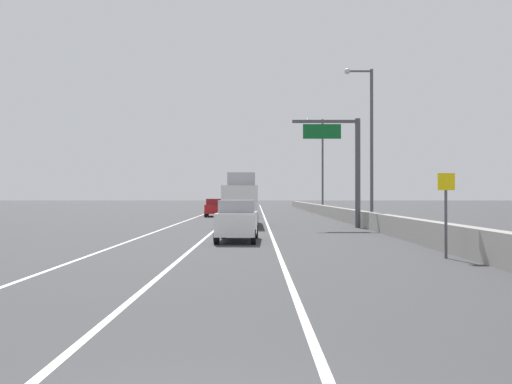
{
  "coord_description": "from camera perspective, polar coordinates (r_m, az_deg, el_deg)",
  "views": [
    {
      "loc": [
        0.64,
        -4.4,
        2.21
      ],
      "look_at": [
        0.73,
        38.93,
        2.5
      ],
      "focal_mm": 36.34,
      "sensor_mm": 36.0,
      "label": 1
    }
  ],
  "objects": [
    {
      "name": "car_white_1",
      "position": [
        25.05,
        -2.19,
        -3.18
      ],
      "size": [
        2.02,
        4.31,
        1.99
      ],
      "color": "white",
      "rests_on": "ground_plane"
    },
    {
      "name": "lane_stripe_right",
      "position": [
        59.45,
        0.71,
        -2.52
      ],
      "size": [
        0.16,
        130.0,
        0.0
      ],
      "primitive_type": "cube",
      "color": "silver",
      "rests_on": "ground_plane"
    },
    {
      "name": "car_red_4",
      "position": [
        54.7,
        -4.68,
        -1.72
      ],
      "size": [
        2.06,
        4.58,
        1.87
      ],
      "color": "red",
      "rests_on": "ground_plane"
    },
    {
      "name": "box_truck",
      "position": [
        38.51,
        -1.79,
        -0.98
      ],
      "size": [
        2.54,
        9.25,
        3.98
      ],
      "color": "silver",
      "rests_on": "ground_plane"
    },
    {
      "name": "overhead_sign_gantry",
      "position": [
        36.11,
        9.87,
        3.61
      ],
      "size": [
        4.68,
        0.36,
        7.5
      ],
      "color": "#47474C",
      "rests_on": "ground_plane"
    },
    {
      "name": "car_green_3",
      "position": [
        51.04,
        -1.48,
        -1.73
      ],
      "size": [
        2.01,
        4.17,
        2.03
      ],
      "color": "#196033",
      "rests_on": "ground_plane"
    },
    {
      "name": "ground_plane",
      "position": [
        68.44,
        -0.66,
        -2.24
      ],
      "size": [
        320.0,
        320.0,
        0.0
      ],
      "primitive_type": "plane",
      "color": "#38383A"
    },
    {
      "name": "lamp_post_right_second",
      "position": [
        39.38,
        12.17,
        6.0
      ],
      "size": [
        2.14,
        0.44,
        11.64
      ],
      "color": "#4C4C51",
      "rests_on": "ground_plane"
    },
    {
      "name": "lane_stripe_left",
      "position": [
        59.76,
        -6.02,
        -2.5
      ],
      "size": [
        0.16,
        130.0,
        0.0
      ],
      "primitive_type": "cube",
      "color": "silver",
      "rests_on": "ground_plane"
    },
    {
      "name": "car_black_0",
      "position": [
        66.14,
        -0.91,
        -1.39
      ],
      "size": [
        1.94,
        4.12,
        2.11
      ],
      "color": "black",
      "rests_on": "ground_plane"
    },
    {
      "name": "lamp_post_right_third",
      "position": [
        64.06,
        7.02,
        3.54
      ],
      "size": [
        2.14,
        0.44,
        11.64
      ],
      "color": "#4C4C51",
      "rests_on": "ground_plane"
    },
    {
      "name": "speed_advisory_sign",
      "position": [
        19.4,
        20.06,
        -1.69
      ],
      "size": [
        0.6,
        0.11,
        3.0
      ],
      "color": "#4C4C51",
      "rests_on": "ground_plane"
    },
    {
      "name": "jersey_barrier_right",
      "position": [
        45.08,
        9.59,
        -2.49
      ],
      "size": [
        0.6,
        120.0,
        1.1
      ],
      "primitive_type": "cube",
      "color": "gray",
      "rests_on": "ground_plane"
    },
    {
      "name": "car_yellow_2",
      "position": [
        72.15,
        -3.2,
        -1.33
      ],
      "size": [
        1.87,
        4.26,
        2.05
      ],
      "color": "gold",
      "rests_on": "ground_plane"
    },
    {
      "name": "lane_stripe_center",
      "position": [
        59.5,
        -2.66,
        -2.51
      ],
      "size": [
        0.16,
        130.0,
        0.0
      ],
      "primitive_type": "cube",
      "color": "silver",
      "rests_on": "ground_plane"
    }
  ]
}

